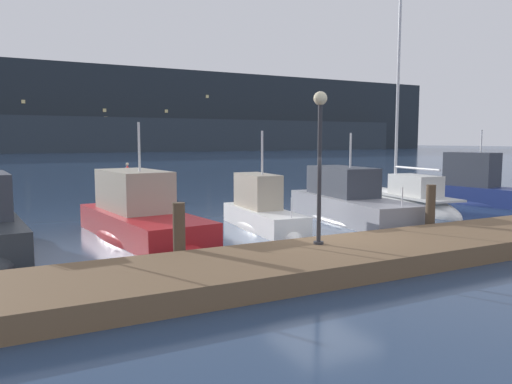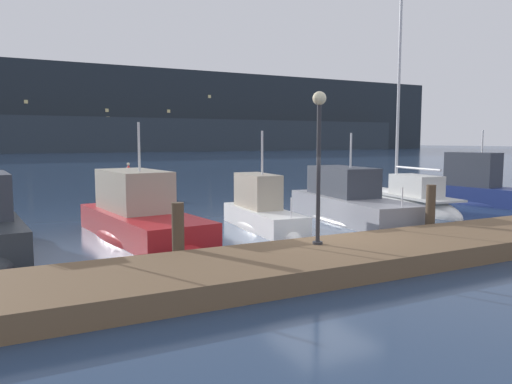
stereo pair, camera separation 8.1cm
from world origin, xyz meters
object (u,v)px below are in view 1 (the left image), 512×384
Objects in this scene: motorboat_berth_3 at (141,227)px; motorboat_berth_7 at (478,193)px; sailboat_berth_6 at (403,205)px; dock_lamppost at (320,141)px; motorboat_berth_4 at (262,220)px; channel_buoy at (128,185)px; motorboat_berth_5 at (350,210)px.

motorboat_berth_3 reaches higher than motorboat_berth_7.
sailboat_berth_6 is 10.75m from dock_lamppost.
motorboat_berth_4 is 0.47× the size of sailboat_berth_6.
channel_buoy is (-13.43, 10.27, 0.14)m from motorboat_berth_7.
motorboat_berth_4 is 7.59m from sailboat_berth_6.
dock_lamppost reaches higher than motorboat_berth_3.
sailboat_berth_6 reaches higher than motorboat_berth_5.
dock_lamppost is (2.91, -5.04, 2.55)m from motorboat_berth_3.
motorboat_berth_7 is (15.59, 0.59, 0.18)m from motorboat_berth_3.
dock_lamppost is (-4.58, -4.64, 2.48)m from motorboat_berth_5.
sailboat_berth_6 reaches higher than channel_buoy.
sailboat_berth_6 is 5.98× the size of channel_buoy.
sailboat_berth_6 is 2.94× the size of dock_lamppost.
sailboat_berth_6 is at bearing 35.26° from dock_lamppost.
motorboat_berth_4 is 11.35m from channel_buoy.
motorboat_berth_7 is 1.49× the size of dock_lamppost.
motorboat_berth_4 is 2.78× the size of channel_buoy.
channel_buoy is at bearing 92.70° from dock_lamppost.
motorboat_berth_3 is 3.95m from motorboat_berth_4.
dock_lamppost reaches higher than motorboat_berth_4.
motorboat_berth_5 is 6.98m from dock_lamppost.
motorboat_berth_3 is 3.91× the size of channel_buoy.
motorboat_berth_3 is at bearing -101.24° from channel_buoy.
motorboat_berth_7 reaches higher than motorboat_berth_5.
channel_buoy is at bearing 98.98° from motorboat_berth_4.
dock_lamppost reaches higher than channel_buoy.
motorboat_berth_5 is 1.31× the size of motorboat_berth_7.
sailboat_berth_6 is (7.47, 1.30, -0.14)m from motorboat_berth_4.
motorboat_berth_3 is 0.65× the size of sailboat_berth_6.
motorboat_berth_3 is 15.60m from motorboat_berth_7.
channel_buoy is (-9.24, 9.91, 0.48)m from sailboat_berth_6.
channel_buoy is at bearing 133.03° from sailboat_berth_6.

